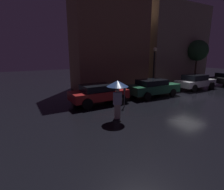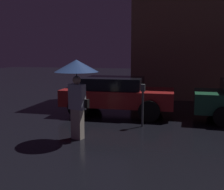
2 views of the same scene
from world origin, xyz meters
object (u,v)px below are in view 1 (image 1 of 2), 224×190
object	(u,v)px
street_lamp_near	(154,61)
parking_meter	(124,95)
parked_car_red	(99,93)
parked_car_green	(153,87)
pedestrian_with_umbrella	(118,88)
parked_car_silver	(195,81)

from	to	relation	value
street_lamp_near	parking_meter	bearing A→B (deg)	-147.50
street_lamp_near	parked_car_red	bearing A→B (deg)	-162.46
parked_car_green	street_lamp_near	distance (m)	3.79
parked_car_red	parking_meter	xyz separation A→B (m)	(1.13, -1.54, 0.07)
parked_car_green	pedestrian_with_umbrella	size ratio (longest dim) A/B	2.12
parked_car_red	parked_car_silver	world-z (taller)	parked_car_silver
parked_car_green	parked_car_red	bearing A→B (deg)	-179.69
parked_car_green	parked_car_silver	world-z (taller)	parked_car_silver
parked_car_silver	parking_meter	size ratio (longest dim) A/B	3.31
parked_car_silver	pedestrian_with_umbrella	bearing A→B (deg)	-165.59
parked_car_red	parked_car_silver	size ratio (longest dim) A/B	0.93
parked_car_silver	street_lamp_near	distance (m)	4.51
parked_car_green	street_lamp_near	bearing A→B (deg)	49.33
parked_car_silver	pedestrian_with_umbrella	distance (m)	11.30
parked_car_red	parked_car_silver	xyz separation A→B (m)	(10.45, -0.03, 0.02)
parked_car_silver	street_lamp_near	bearing A→B (deg)	144.74
parked_car_red	street_lamp_near	world-z (taller)	street_lamp_near
parking_meter	street_lamp_near	distance (m)	7.27
parked_car_red	parking_meter	distance (m)	1.91
parking_meter	parked_car_green	bearing A→B (deg)	20.51
parked_car_red	street_lamp_near	xyz separation A→B (m)	(7.05, 2.23, 1.95)
parked_car_green	parking_meter	xyz separation A→B (m)	(-3.71, -1.39, 0.07)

